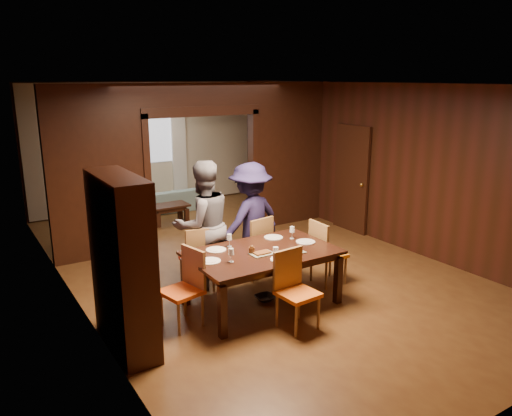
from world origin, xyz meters
TOP-DOWN VIEW (x-y plane):
  - floor at (0.00, 0.00)m, footprint 9.00×9.00m
  - ceiling at (0.00, 0.00)m, footprint 5.50×9.00m
  - room_walls at (0.00, 1.89)m, footprint 5.52×9.01m
  - person_purple at (-2.32, -1.35)m, footprint 0.67×0.78m
  - person_grey at (-1.02, -0.45)m, footprint 0.91×0.71m
  - person_navy at (-0.21, -0.42)m, footprint 1.26×0.89m
  - sofa at (0.22, 3.85)m, footprint 1.71×0.69m
  - serving_bowl at (-0.54, -1.35)m, footprint 0.28×0.28m
  - dining_table at (-0.63, -1.41)m, footprint 1.94×1.21m
  - coffee_table at (-0.18, 2.89)m, footprint 0.80×0.50m
  - chair_left at (-1.80, -1.40)m, footprint 0.52×0.52m
  - chair_right at (0.60, -1.33)m, footprint 0.45×0.45m
  - chair_far_l at (-1.15, -0.49)m, footprint 0.49×0.49m
  - chair_far_r at (-0.22, -0.51)m, footprint 0.51×0.51m
  - chair_near at (-0.63, -2.21)m, footprint 0.47×0.47m
  - hutch at (-2.53, -1.50)m, footprint 0.40×1.20m
  - door_right at (2.70, 0.50)m, footprint 0.06×0.90m
  - window_far at (0.00, 4.44)m, footprint 1.20×0.03m
  - curtain_left at (-0.75, 4.40)m, footprint 0.35×0.06m
  - curtain_right at (0.75, 4.40)m, footprint 0.35×0.06m
  - plate_left at (-1.39, -1.38)m, footprint 0.27×0.27m
  - plate_far_l at (-1.13, -1.05)m, footprint 0.27×0.27m
  - plate_far_r at (-0.19, -1.02)m, footprint 0.27×0.27m
  - plate_right at (0.08, -1.43)m, footprint 0.27×0.27m
  - plate_near at (-0.61, -1.81)m, footprint 0.27×0.27m
  - platter_a at (-0.70, -1.52)m, footprint 0.30×0.20m
  - platter_b at (-0.33, -1.69)m, footprint 0.30×0.20m
  - wineglass_left at (-1.18, -1.54)m, footprint 0.08×0.08m
  - wineglass_far at (-0.91, -1.02)m, footprint 0.08×0.08m
  - wineglass_right at (0.01, -1.20)m, footprint 0.08×0.08m
  - tumbler at (-0.62, -1.70)m, footprint 0.07×0.07m
  - condiment_jar at (-0.80, -1.43)m, footprint 0.08×0.08m

SIDE VIEW (x-z plane):
  - floor at x=0.00m, z-range 0.00..0.00m
  - coffee_table at x=-0.18m, z-range 0.00..0.40m
  - sofa at x=0.22m, z-range 0.00..0.50m
  - dining_table at x=-0.63m, z-range 0.00..0.76m
  - chair_left at x=-1.80m, z-range 0.00..0.97m
  - chair_right at x=0.60m, z-range 0.00..0.97m
  - chair_far_l at x=-1.15m, z-range 0.00..0.97m
  - chair_far_r at x=-0.22m, z-range 0.00..0.97m
  - chair_near at x=-0.63m, z-range 0.00..0.97m
  - plate_left at x=-1.39m, z-range 0.76..0.77m
  - plate_far_l at x=-1.13m, z-range 0.76..0.77m
  - plate_far_r at x=-0.19m, z-range 0.76..0.77m
  - plate_right at x=0.08m, z-range 0.76..0.77m
  - plate_near at x=-0.61m, z-range 0.76..0.77m
  - platter_a at x=-0.70m, z-range 0.76..0.80m
  - platter_b at x=-0.33m, z-range 0.76..0.80m
  - serving_bowl at x=-0.54m, z-range 0.76..0.83m
  - condiment_jar at x=-0.80m, z-range 0.76..0.87m
  - tumbler at x=-0.62m, z-range 0.76..0.90m
  - wineglass_left at x=-1.18m, z-range 0.76..0.94m
  - wineglass_far at x=-0.91m, z-range 0.76..0.94m
  - wineglass_right at x=0.01m, z-range 0.76..0.94m
  - person_navy at x=-0.21m, z-range 0.00..1.77m
  - person_purple at x=-2.32m, z-range 0.00..1.82m
  - person_grey at x=-1.02m, z-range 0.00..1.87m
  - hutch at x=-2.53m, z-range 0.00..2.00m
  - door_right at x=2.70m, z-range 0.00..2.10m
  - curtain_left at x=-0.75m, z-range 0.05..2.45m
  - curtain_right at x=0.75m, z-range 0.05..2.45m
  - room_walls at x=0.00m, z-range 0.06..2.96m
  - window_far at x=0.00m, z-range 1.05..2.35m
  - ceiling at x=0.00m, z-range 2.89..2.91m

